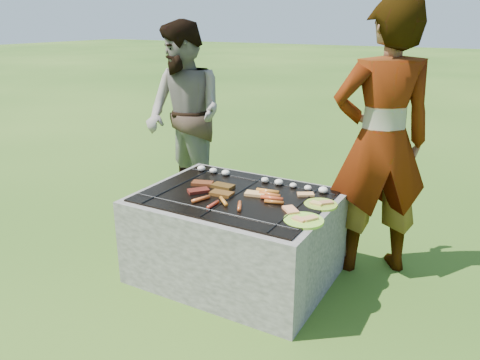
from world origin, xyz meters
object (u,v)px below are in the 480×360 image
object	(u,v)px
bystander	(184,116)
plate_far	(321,204)
cook	(381,142)
fire_pit	(237,238)
plate_near	(304,220)

from	to	relation	value
bystander	plate_far	bearing A→B (deg)	-7.56
plate_far	cook	xyz separation A→B (m)	(0.24, 0.47, 0.34)
plate_far	cook	size ratio (longest dim) A/B	0.15
cook	bystander	distance (m)	1.96
fire_pit	cook	world-z (taller)	cook
bystander	plate_near	bearing A→B (deg)	-14.90
plate_far	plate_near	world-z (taller)	plate_near
plate_far	fire_pit	bearing A→B (deg)	-168.32
bystander	fire_pit	bearing A→B (deg)	-21.56
cook	plate_near	bearing A→B (deg)	39.57
fire_pit	bystander	bearing A→B (deg)	139.13
fire_pit	plate_near	world-z (taller)	plate_near
fire_pit	cook	xyz separation A→B (m)	(0.80, 0.58, 0.66)
plate_far	cook	world-z (taller)	cook
plate_near	bystander	bearing A→B (deg)	145.80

